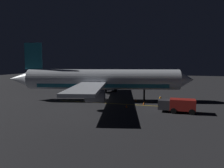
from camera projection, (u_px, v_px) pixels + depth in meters
The scene contains 10 objects.
ground_plane at pixel (103, 101), 43.53m from camera, with size 180.00×180.00×0.20m, color #27272A.
apron_guide_stripe at pixel (118, 104), 39.82m from camera, with size 0.24×23.99×0.01m, color gold.
airliner at pixel (100, 80), 43.11m from camera, with size 35.44×38.07×11.94m.
baggage_truck at pixel (178, 105), 32.83m from camera, with size 2.37×5.66×2.18m.
catering_truck at pixel (107, 87), 55.54m from camera, with size 5.51×5.88×2.63m.
ground_crew_worker at pixel (160, 101), 38.23m from camera, with size 0.40×0.40×1.74m.
traffic_cone_near_left at pixel (136, 100), 42.28m from camera, with size 0.50×0.50×0.55m.
traffic_cone_near_right at pixel (159, 105), 37.22m from camera, with size 0.50×0.50×0.55m.
traffic_cone_under_wing at pixel (126, 106), 36.40m from camera, with size 0.50×0.50×0.55m.
traffic_cone_far at pixel (144, 103), 39.04m from camera, with size 0.50×0.50×0.55m.
Camera 1 is at (40.20, 15.14, 7.97)m, focal length 33.34 mm.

